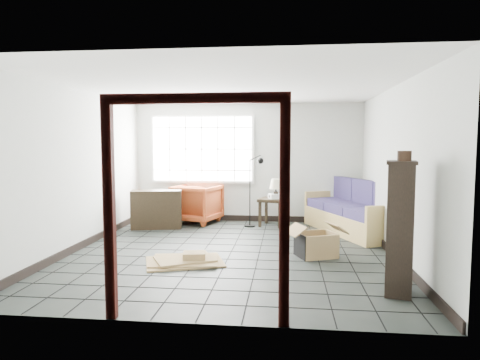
# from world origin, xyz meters

# --- Properties ---
(ground) EXTENTS (5.50, 5.50, 0.00)m
(ground) POSITION_xyz_m (0.00, 0.00, 0.00)
(ground) COLOR black
(ground) RESTS_ON ground
(room_shell) EXTENTS (5.02, 5.52, 2.61)m
(room_shell) POSITION_xyz_m (0.00, 0.03, 1.68)
(room_shell) COLOR beige
(room_shell) RESTS_ON ground
(window_panel) EXTENTS (2.32, 0.08, 1.52)m
(window_panel) POSITION_xyz_m (-1.00, 2.70, 1.60)
(window_panel) COLOR silver
(window_panel) RESTS_ON ground
(doorway_trim) EXTENTS (1.80, 0.08, 2.20)m
(doorway_trim) POSITION_xyz_m (0.00, -2.70, 1.38)
(doorway_trim) COLOR black
(doorway_trim) RESTS_ON ground
(futon_sofa) EXTENTS (1.72, 2.45, 1.02)m
(futon_sofa) POSITION_xyz_m (2.19, 1.73, 0.37)
(futon_sofa) COLOR #9F8448
(futon_sofa) RESTS_ON ground
(armchair) EXTENTS (1.10, 1.06, 0.92)m
(armchair) POSITION_xyz_m (-1.06, 2.40, 0.46)
(armchair) COLOR brown
(armchair) RESTS_ON ground
(side_table) EXTENTS (0.65, 0.65, 0.58)m
(side_table) POSITION_xyz_m (0.59, 2.21, 0.48)
(side_table) COLOR black
(side_table) RESTS_ON ground
(table_lamp) EXTENTS (0.32, 0.32, 0.41)m
(table_lamp) POSITION_xyz_m (0.65, 2.20, 0.87)
(table_lamp) COLOR black
(table_lamp) RESTS_ON side_table
(projector) EXTENTS (0.33, 0.30, 0.10)m
(projector) POSITION_xyz_m (0.65, 2.19, 0.63)
(projector) COLOR silver
(projector) RESTS_ON side_table
(floor_lamp) EXTENTS (0.42, 0.26, 1.50)m
(floor_lamp) POSITION_xyz_m (0.23, 2.06, 0.80)
(floor_lamp) COLOR black
(floor_lamp) RESTS_ON ground
(console_shelf) EXTENTS (1.06, 0.59, 0.78)m
(console_shelf) POSITION_xyz_m (-1.75, 1.71, 0.39)
(console_shelf) COLOR black
(console_shelf) RESTS_ON ground
(tall_shelf) EXTENTS (0.41, 0.48, 1.54)m
(tall_shelf) POSITION_xyz_m (2.15, -1.70, 0.78)
(tall_shelf) COLOR black
(tall_shelf) RESTS_ON ground
(pot) EXTENTS (0.17, 0.17, 0.11)m
(pot) POSITION_xyz_m (2.16, -1.77, 1.59)
(pot) COLOR black
(pot) RESTS_ON tall_shelf
(open_box) EXTENTS (0.99, 0.74, 0.51)m
(open_box) POSITION_xyz_m (1.33, -0.14, 0.18)
(open_box) COLOR #99774A
(open_box) RESTS_ON ground
(cardboard_pile) EXTENTS (1.28, 1.09, 0.16)m
(cardboard_pile) POSITION_xyz_m (-0.58, -0.70, 0.04)
(cardboard_pile) COLOR #99774A
(cardboard_pile) RESTS_ON ground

